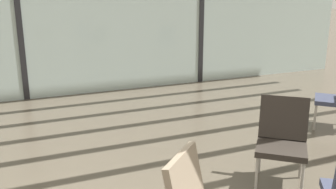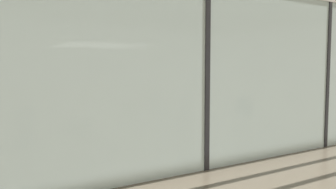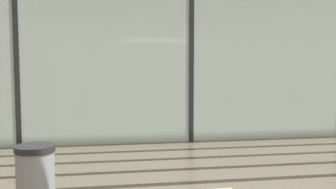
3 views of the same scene
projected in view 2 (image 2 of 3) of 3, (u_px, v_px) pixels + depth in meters
The scene contains 4 objects.
glass_curtain_wall at pixel (206, 78), 6.12m from camera, with size 14.00×0.08×3.33m, color #A3B7B2.
window_mullion_1 at pixel (206, 78), 6.12m from camera, with size 0.10×0.12×3.33m, color black.
window_mullion_2 at pixel (326, 75), 7.94m from camera, with size 0.10×0.12×3.33m, color black.
parked_airplane at pixel (119, 67), 11.55m from camera, with size 13.05×3.72×3.72m.
Camera 2 is at (-3.78, 0.34, 1.85)m, focal length 36.80 mm.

